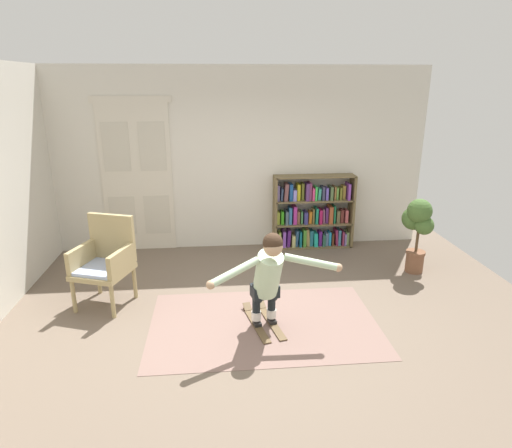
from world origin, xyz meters
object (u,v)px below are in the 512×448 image
object	(u,v)px
bookshelf	(312,215)
skis_pair	(263,321)
wicker_chair	(105,259)
potted_plant	(417,225)
person_skier	(269,273)

from	to	relation	value
bookshelf	skis_pair	xyz separation A→B (m)	(-1.07, -2.37, -0.53)
wicker_chair	potted_plant	world-z (taller)	potted_plant
bookshelf	wicker_chair	xyz separation A→B (m)	(-2.94, -1.69, 0.03)
potted_plant	skis_pair	distance (m)	2.73
potted_plant	person_skier	xyz separation A→B (m)	(-2.30, -1.40, -0.00)
bookshelf	skis_pair	bearing A→B (deg)	-114.25
bookshelf	potted_plant	distance (m)	1.72
bookshelf	person_skier	size ratio (longest dim) A/B	0.91
skis_pair	wicker_chair	bearing A→B (deg)	159.97
bookshelf	potted_plant	size ratio (longest dim) A/B	1.20
potted_plant	person_skier	world-z (taller)	person_skier
person_skier	skis_pair	bearing A→B (deg)	102.14
bookshelf	person_skier	world-z (taller)	bookshelf
potted_plant	bookshelf	bearing A→B (deg)	137.87
potted_plant	skis_pair	bearing A→B (deg)	-152.27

